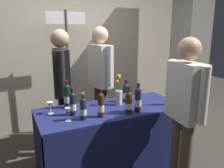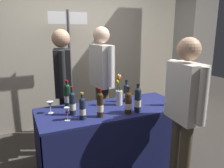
{
  "view_description": "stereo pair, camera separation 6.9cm",
  "coord_description": "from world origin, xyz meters",
  "px_view_note": "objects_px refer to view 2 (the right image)",
  "views": [
    {
      "loc": [
        -1.11,
        -2.3,
        1.72
      ],
      "look_at": [
        0.0,
        0.0,
        1.1
      ],
      "focal_mm": 35.64,
      "sensor_mm": 36.0,
      "label": 1
    },
    {
      "loc": [
        -1.05,
        -2.33,
        1.72
      ],
      "look_at": [
        0.0,
        0.0,
        1.1
      ],
      "focal_mm": 35.64,
      "sensor_mm": 36.0,
      "label": 2
    }
  ],
  "objects_px": {
    "wine_glass_mid": "(137,101)",
    "booth_signpost": "(70,57)",
    "featured_wine_bottle": "(100,104)",
    "wine_glass_near_vendor": "(67,111)",
    "wine_glass_near_taster": "(50,105)",
    "taster_foreground_right": "(184,104)",
    "flower_vase": "(119,95)",
    "vendor_presenter": "(102,75)",
    "display_bottle_0": "(128,102)",
    "concrete_pillar": "(194,34)",
    "tasting_table": "(112,127)"
  },
  "relations": [
    {
      "from": "wine_glass_near_taster",
      "to": "taster_foreground_right",
      "type": "xyz_separation_m",
      "value": [
        1.19,
        -0.83,
        0.1
      ]
    },
    {
      "from": "vendor_presenter",
      "to": "featured_wine_bottle",
      "type": "bearing_deg",
      "value": -32.04
    },
    {
      "from": "taster_foreground_right",
      "to": "booth_signpost",
      "type": "relative_size",
      "value": 0.82
    },
    {
      "from": "featured_wine_bottle",
      "to": "vendor_presenter",
      "type": "distance_m",
      "value": 1.01
    },
    {
      "from": "wine_glass_near_vendor",
      "to": "taster_foreground_right",
      "type": "xyz_separation_m",
      "value": [
        1.07,
        -0.55,
        0.09
      ]
    },
    {
      "from": "booth_signpost",
      "to": "wine_glass_near_taster",
      "type": "bearing_deg",
      "value": -115.31
    },
    {
      "from": "flower_vase",
      "to": "vendor_presenter",
      "type": "xyz_separation_m",
      "value": [
        0.03,
        0.65,
        0.14
      ]
    },
    {
      "from": "wine_glass_mid",
      "to": "taster_foreground_right",
      "type": "height_order",
      "value": "taster_foreground_right"
    },
    {
      "from": "tasting_table",
      "to": "flower_vase",
      "type": "relative_size",
      "value": 4.41
    },
    {
      "from": "wine_glass_near_vendor",
      "to": "wine_glass_near_taster",
      "type": "height_order",
      "value": "wine_glass_near_vendor"
    },
    {
      "from": "featured_wine_bottle",
      "to": "wine_glass_near_vendor",
      "type": "relative_size",
      "value": 2.23
    },
    {
      "from": "flower_vase",
      "to": "booth_signpost",
      "type": "height_order",
      "value": "booth_signpost"
    },
    {
      "from": "wine_glass_mid",
      "to": "wine_glass_near_taster",
      "type": "distance_m",
      "value": 1.01
    },
    {
      "from": "tasting_table",
      "to": "wine_glass_mid",
      "type": "height_order",
      "value": "wine_glass_mid"
    },
    {
      "from": "wine_glass_near_vendor",
      "to": "wine_glass_near_taster",
      "type": "distance_m",
      "value": 0.31
    },
    {
      "from": "concrete_pillar",
      "to": "display_bottle_0",
      "type": "xyz_separation_m",
      "value": [
        -1.98,
        -1.13,
        -0.72
      ]
    },
    {
      "from": "tasting_table",
      "to": "wine_glass_near_vendor",
      "type": "relative_size",
      "value": 12.41
    },
    {
      "from": "wine_glass_near_vendor",
      "to": "taster_foreground_right",
      "type": "relative_size",
      "value": 0.09
    },
    {
      "from": "tasting_table",
      "to": "featured_wine_bottle",
      "type": "relative_size",
      "value": 5.56
    },
    {
      "from": "display_bottle_0",
      "to": "taster_foreground_right",
      "type": "distance_m",
      "value": 0.61
    },
    {
      "from": "concrete_pillar",
      "to": "wine_glass_near_taster",
      "type": "bearing_deg",
      "value": -164.7
    },
    {
      "from": "display_bottle_0",
      "to": "featured_wine_bottle",
      "type": "bearing_deg",
      "value": 173.23
    },
    {
      "from": "wine_glass_mid",
      "to": "featured_wine_bottle",
      "type": "bearing_deg",
      "value": -174.39
    },
    {
      "from": "concrete_pillar",
      "to": "wine_glass_mid",
      "type": "bearing_deg",
      "value": -149.96
    },
    {
      "from": "wine_glass_mid",
      "to": "booth_signpost",
      "type": "bearing_deg",
      "value": 109.05
    },
    {
      "from": "taster_foreground_right",
      "to": "wine_glass_near_taster",
      "type": "bearing_deg",
      "value": 61.26
    },
    {
      "from": "vendor_presenter",
      "to": "booth_signpost",
      "type": "bearing_deg",
      "value": -152.28
    },
    {
      "from": "wine_glass_mid",
      "to": "wine_glass_near_taster",
      "type": "xyz_separation_m",
      "value": [
        -0.97,
        0.29,
        0.0
      ]
    },
    {
      "from": "display_bottle_0",
      "to": "wine_glass_mid",
      "type": "bearing_deg",
      "value": 26.91
    },
    {
      "from": "tasting_table",
      "to": "vendor_presenter",
      "type": "bearing_deg",
      "value": 77.75
    },
    {
      "from": "vendor_presenter",
      "to": "wine_glass_near_taster",
      "type": "bearing_deg",
      "value": -64.98
    },
    {
      "from": "wine_glass_near_vendor",
      "to": "wine_glass_near_taster",
      "type": "bearing_deg",
      "value": 114.01
    },
    {
      "from": "featured_wine_bottle",
      "to": "tasting_table",
      "type": "bearing_deg",
      "value": 41.03
    },
    {
      "from": "featured_wine_bottle",
      "to": "wine_glass_mid",
      "type": "bearing_deg",
      "value": 5.61
    },
    {
      "from": "wine_glass_mid",
      "to": "booth_signpost",
      "type": "distance_m",
      "value": 1.48
    },
    {
      "from": "tasting_table",
      "to": "taster_foreground_right",
      "type": "xyz_separation_m",
      "value": [
        0.48,
        -0.7,
        0.44
      ]
    },
    {
      "from": "featured_wine_bottle",
      "to": "taster_foreground_right",
      "type": "distance_m",
      "value": 0.87
    },
    {
      "from": "tasting_table",
      "to": "taster_foreground_right",
      "type": "relative_size",
      "value": 1.08
    },
    {
      "from": "display_bottle_0",
      "to": "booth_signpost",
      "type": "bearing_deg",
      "value": 101.59
    },
    {
      "from": "featured_wine_bottle",
      "to": "taster_foreground_right",
      "type": "height_order",
      "value": "taster_foreground_right"
    },
    {
      "from": "wine_glass_mid",
      "to": "flower_vase",
      "type": "xyz_separation_m",
      "value": [
        -0.14,
        0.23,
        0.04
      ]
    },
    {
      "from": "concrete_pillar",
      "to": "wine_glass_near_taster",
      "type": "distance_m",
      "value": 2.98
    },
    {
      "from": "wine_glass_near_taster",
      "to": "featured_wine_bottle",
      "type": "bearing_deg",
      "value": -35.13
    },
    {
      "from": "display_bottle_0",
      "to": "taster_foreground_right",
      "type": "bearing_deg",
      "value": -49.28
    },
    {
      "from": "tasting_table",
      "to": "flower_vase",
      "type": "height_order",
      "value": "flower_vase"
    },
    {
      "from": "wine_glass_near_vendor",
      "to": "booth_signpost",
      "type": "xyz_separation_m",
      "value": [
        0.38,
        1.35,
        0.39
      ]
    },
    {
      "from": "wine_glass_mid",
      "to": "concrete_pillar",
      "type": "bearing_deg",
      "value": 30.04
    },
    {
      "from": "flower_vase",
      "to": "wine_glass_near_vendor",
      "type": "bearing_deg",
      "value": -162.46
    },
    {
      "from": "wine_glass_mid",
      "to": "vendor_presenter",
      "type": "distance_m",
      "value": 0.9
    },
    {
      "from": "display_bottle_0",
      "to": "taster_foreground_right",
      "type": "height_order",
      "value": "taster_foreground_right"
    }
  ]
}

